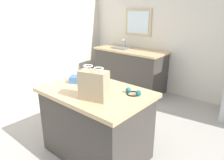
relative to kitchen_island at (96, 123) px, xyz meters
name	(u,v)px	position (x,y,z in m)	size (l,w,h in m)	color
ground	(97,160)	(0.10, -0.10, -0.44)	(6.39, 6.39, 0.00)	#ADA89E
back_wall	(192,30)	(0.08, 2.56, 0.93)	(5.01, 0.13, 2.74)	silver
kitchen_island	(96,123)	(0.00, 0.00, 0.00)	(1.28, 0.87, 0.87)	#423D38
sink_counter	(129,69)	(-1.08, 2.16, 0.02)	(1.62, 0.68, 1.09)	#423D38
shopping_bag	(94,85)	(0.17, -0.19, 0.59)	(0.33, 0.24, 0.36)	tan
small_box	(77,79)	(-0.38, 0.04, 0.47)	(0.17, 0.14, 0.08)	#4775B7
bottle	(96,78)	(-0.11, 0.13, 0.52)	(0.06, 0.06, 0.21)	#4C9956
ear_defenders	(133,92)	(0.40, 0.19, 0.45)	(0.20, 0.15, 0.06)	black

